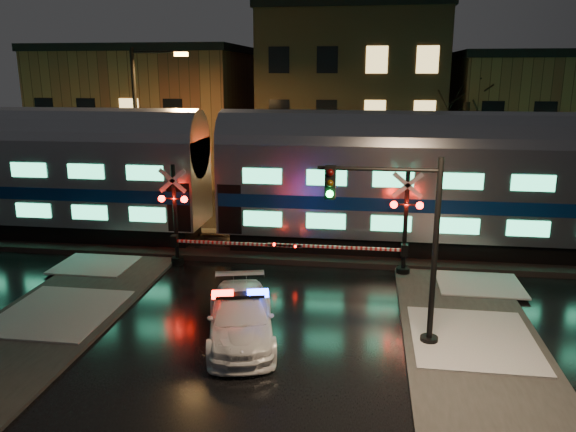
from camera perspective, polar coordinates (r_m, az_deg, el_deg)
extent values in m
plane|color=black|center=(20.41, -1.69, -7.71)|extent=(120.00, 120.00, 0.00)
cube|color=black|center=(25.02, 0.26, -3.18)|extent=(90.00, 4.20, 0.24)
cube|color=#2D2D2D|center=(17.69, -27.20, -12.84)|extent=(4.00, 20.00, 0.12)
cube|color=#2D2D2D|center=(15.10, 20.18, -16.92)|extent=(4.00, 20.00, 0.12)
cube|color=brown|center=(43.87, -13.84, 9.87)|extent=(14.00, 10.00, 9.00)
cube|color=brown|center=(41.18, 6.52, 11.65)|extent=(12.00, 11.00, 11.50)
cube|color=brown|center=(42.41, 24.47, 8.52)|extent=(12.00, 10.00, 8.50)
cube|color=black|center=(25.43, 22.10, -2.76)|extent=(24.00, 2.40, 0.80)
cube|color=#B7BAC1|center=(24.89, 22.60, 2.31)|extent=(25.00, 3.05, 3.80)
cube|color=navy|center=(24.97, 22.51, 1.42)|extent=(24.75, 3.09, 0.55)
cube|color=#43FFAD|center=(23.68, 23.22, -1.19)|extent=(21.00, 0.05, 0.62)
cube|color=#43FFAD|center=(23.30, 23.66, 3.07)|extent=(21.00, 0.05, 0.62)
cylinder|color=#B7BAC1|center=(24.62, 22.98, 6.18)|extent=(25.00, 3.05, 3.05)
imported|color=white|center=(16.81, -4.82, -10.28)|extent=(2.94, 5.01, 1.36)
cube|color=black|center=(16.52, -4.87, -8.01)|extent=(1.47, 0.68, 0.09)
cube|color=#FF0C05|center=(16.51, -6.66, -7.92)|extent=(0.68, 0.45, 0.16)
cube|color=#1426FF|center=(16.51, -3.08, -7.84)|extent=(0.68, 0.45, 0.16)
cylinder|color=black|center=(22.38, 11.59, -5.54)|extent=(0.53, 0.53, 0.32)
cylinder|color=black|center=(21.80, 11.84, -0.70)|extent=(0.17, 0.17, 4.24)
sphere|color=#FF0C05|center=(21.42, 10.70, 1.14)|extent=(0.28, 0.28, 0.28)
sphere|color=#FF0C05|center=(21.48, 13.24, 1.04)|extent=(0.28, 0.28, 0.28)
cube|color=white|center=(21.82, 4.79, -3.17)|extent=(5.30, 0.10, 0.10)
cube|color=black|center=(21.84, 11.75, -3.42)|extent=(0.25, 0.30, 0.45)
cylinder|color=black|center=(23.59, -11.15, -4.48)|extent=(0.52, 0.52, 0.31)
cylinder|color=black|center=(23.05, -11.38, 0.04)|extent=(0.17, 0.17, 4.15)
sphere|color=#FF0C05|center=(22.88, -12.72, 1.73)|extent=(0.27, 0.27, 0.27)
sphere|color=#FF0C05|center=(22.57, -10.50, 1.67)|extent=(0.27, 0.27, 0.27)
cube|color=white|center=(22.36, -5.18, -2.80)|extent=(5.19, 0.10, 0.10)
cube|color=black|center=(23.08, -11.47, -2.48)|extent=(0.25, 0.30, 0.45)
cylinder|color=black|center=(17.13, 14.12, -12.21)|extent=(0.51, 0.51, 0.27)
cylinder|color=black|center=(16.15, 14.68, -3.89)|extent=(0.16, 0.16, 5.50)
cylinder|color=black|center=(15.46, 9.15, 4.71)|extent=(3.30, 0.11, 0.11)
cube|color=black|center=(15.41, 4.32, 3.44)|extent=(0.29, 0.26, 0.92)
sphere|color=#0CFF3F|center=(15.31, 4.26, 2.25)|extent=(0.20, 0.20, 0.20)
cylinder|color=black|center=(30.22, -15.06, 7.76)|extent=(0.22, 0.22, 8.86)
cylinder|color=black|center=(29.56, -13.14, 15.92)|extent=(2.66, 0.13, 0.13)
cube|color=orange|center=(29.14, -10.81, 15.84)|extent=(0.61, 0.31, 0.20)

